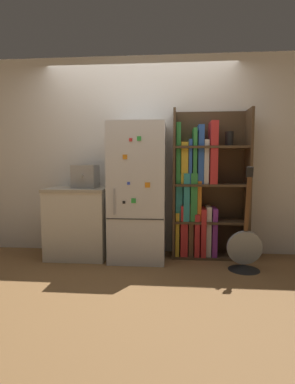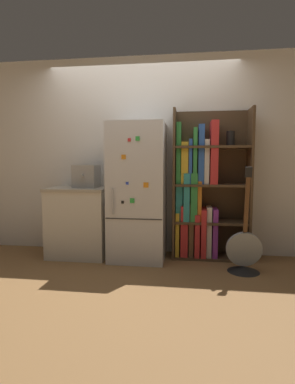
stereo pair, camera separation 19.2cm
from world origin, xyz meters
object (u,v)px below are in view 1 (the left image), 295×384
at_px(bookshelf, 201,192).
at_px(refrigerator, 138,192).
at_px(guitar, 244,255).
at_px(espresso_machine, 86,176).

bearing_deg(bookshelf, refrigerator, -168.49).
xyz_separation_m(bookshelf, guitar, (0.46, -0.49, -0.67)).
distance_m(bookshelf, espresso_machine, 1.49).
bearing_deg(espresso_machine, bookshelf, 4.17).
distance_m(bookshelf, guitar, 0.94).
bearing_deg(espresso_machine, guitar, -11.10).
height_order(bookshelf, espresso_machine, bookshelf).
xyz_separation_m(refrigerator, bookshelf, (0.79, 0.16, -0.01)).
relative_size(refrigerator, bookshelf, 0.91).
relative_size(bookshelf, espresso_machine, 4.98).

